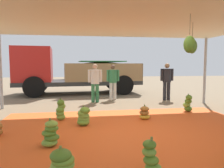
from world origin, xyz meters
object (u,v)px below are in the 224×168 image
(banana_bunch_0, at_px, (61,111))
(banana_bunch_3, at_px, (188,104))
(banana_bunch_1, at_px, (84,117))
(worker_0, at_px, (95,80))
(worker_1, at_px, (113,79))
(banana_bunch_8, at_px, (61,166))
(worker_2, at_px, (167,79))
(banana_bunch_10, at_px, (145,113))
(banana_bunch_2, at_px, (151,157))
(banana_bunch_5, at_px, (51,134))
(cargo_truck_main, at_px, (73,71))

(banana_bunch_0, distance_m, banana_bunch_3, 4.04)
(banana_bunch_0, relative_size, banana_bunch_3, 1.04)
(banana_bunch_0, relative_size, banana_bunch_1, 1.21)
(worker_0, bearing_deg, worker_1, 35.79)
(banana_bunch_8, height_order, worker_2, worker_2)
(banana_bunch_3, relative_size, banana_bunch_10, 1.38)
(banana_bunch_1, xyz_separation_m, banana_bunch_10, (1.69, 0.35, -0.05))
(banana_bunch_8, xyz_separation_m, worker_2, (3.97, 6.00, 0.71))
(banana_bunch_2, relative_size, worker_2, 0.32)
(banana_bunch_1, distance_m, worker_2, 5.04)
(banana_bunch_10, distance_m, worker_0, 3.28)
(banana_bunch_3, xyz_separation_m, worker_1, (-2.04, 2.81, 0.63))
(banana_bunch_5, bearing_deg, worker_0, 75.72)
(banana_bunch_1, bearing_deg, banana_bunch_10, 11.63)
(banana_bunch_2, relative_size, banana_bunch_10, 1.21)
(banana_bunch_8, bearing_deg, banana_bunch_10, 55.31)
(banana_bunch_1, height_order, worker_1, worker_1)
(banana_bunch_10, relative_size, cargo_truck_main, 0.06)
(banana_bunch_1, distance_m, banana_bunch_5, 1.41)
(banana_bunch_0, relative_size, banana_bunch_8, 1.26)
(banana_bunch_1, xyz_separation_m, banana_bunch_8, (-0.34, -2.58, -0.01))
(banana_bunch_3, height_order, worker_2, worker_2)
(banana_bunch_3, relative_size, worker_0, 0.37)
(cargo_truck_main, bearing_deg, banana_bunch_3, -52.94)
(worker_2, bearing_deg, cargo_truck_main, 145.88)
(banana_bunch_8, bearing_deg, banana_bunch_2, 3.97)
(cargo_truck_main, xyz_separation_m, worker_2, (4.05, -2.74, -0.25))
(banana_bunch_5, relative_size, worker_2, 0.33)
(banana_bunch_8, bearing_deg, cargo_truck_main, 90.49)
(banana_bunch_5, bearing_deg, banana_bunch_8, -77.03)
(banana_bunch_0, xyz_separation_m, banana_bunch_3, (4.01, 0.51, -0.01))
(banana_bunch_5, bearing_deg, worker_2, 47.55)
(banana_bunch_8, bearing_deg, worker_0, 81.69)
(banana_bunch_8, relative_size, banana_bunch_10, 1.15)
(banana_bunch_5, xyz_separation_m, worker_1, (2.00, 5.18, 0.66))
(cargo_truck_main, distance_m, worker_1, 2.86)
(banana_bunch_0, distance_m, banana_bunch_2, 3.45)
(banana_bunch_1, bearing_deg, banana_bunch_5, -116.98)
(banana_bunch_1, relative_size, banana_bunch_5, 0.95)
(worker_0, bearing_deg, banana_bunch_3, -37.60)
(cargo_truck_main, height_order, worker_0, cargo_truck_main)
(banana_bunch_2, relative_size, banana_bunch_5, 0.96)
(cargo_truck_main, bearing_deg, banana_bunch_10, -70.10)
(banana_bunch_2, relative_size, worker_0, 0.33)
(worker_2, bearing_deg, banana_bunch_5, -132.45)
(banana_bunch_10, bearing_deg, banana_bunch_0, 173.75)
(banana_bunch_5, xyz_separation_m, banana_bunch_10, (2.33, 1.61, -0.05))
(worker_1, relative_size, worker_2, 0.96)
(worker_0, bearing_deg, banana_bunch_2, -86.33)
(banana_bunch_2, bearing_deg, worker_1, 85.94)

